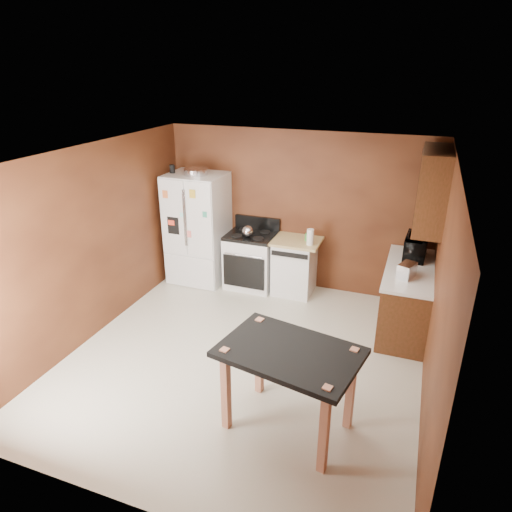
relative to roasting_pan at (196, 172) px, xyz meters
The scene contains 18 objects.
floor 3.02m from the roasting_pan, 50.48° to the right, with size 4.50×4.50×0.00m, color beige.
ceiling 2.47m from the roasting_pan, 50.48° to the right, with size 4.50×4.50×0.00m, color white.
wall_back 1.68m from the roasting_pan, 15.07° to the left, with size 4.20×4.20×0.00m, color brown.
wall_front 4.40m from the roasting_pan, 69.63° to the right, with size 4.20×4.20×0.00m, color brown.
wall_left 2.02m from the roasting_pan, 107.52° to the right, with size 4.50×4.50×0.00m, color brown.
wall_right 4.10m from the roasting_pan, 26.96° to the right, with size 4.50×4.50×0.00m, color brown.
roasting_pan is the anchor object (origin of this frame).
pen_cup 0.40m from the roasting_pan, behind, with size 0.08×0.08×0.13m, color black.
kettle 1.22m from the roasting_pan, ahead, with size 0.18×0.18×0.18m, color silver.
paper_towel 2.04m from the roasting_pan, ahead, with size 0.10×0.10×0.24m, color white.
green_canister 2.01m from the roasting_pan, ahead, with size 0.10×0.10×0.11m, color green.
toaster 3.46m from the roasting_pan, 12.20° to the right, with size 0.16×0.26×0.19m, color silver.
microwave 3.45m from the roasting_pan, ahead, with size 0.53×0.36×0.29m, color black.
refrigerator 0.95m from the roasting_pan, 143.55° to the left, with size 0.90×0.80×1.80m.
gas_range 1.64m from the roasting_pan, ahead, with size 0.76×0.68×1.10m.
dishwasher 2.12m from the roasting_pan, ahead, with size 0.78×0.63×0.89m.
right_cabinets 3.50m from the roasting_pan, ahead, with size 0.63×1.58×2.45m.
island 3.79m from the roasting_pan, 49.60° to the right, with size 1.44×1.10×0.93m.
Camera 1 is at (1.79, -4.40, 3.40)m, focal length 32.00 mm.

